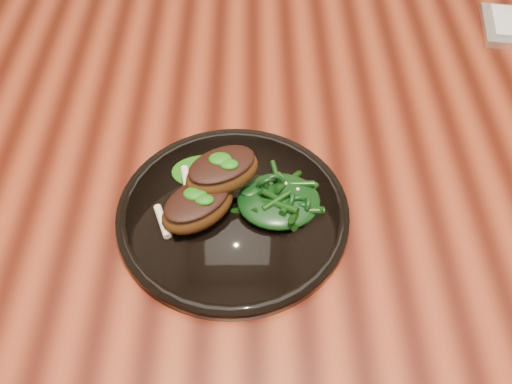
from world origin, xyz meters
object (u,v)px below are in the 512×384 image
plate (233,213)px  lamb_chop_front (197,206)px  desk (329,182)px  greens_heap (279,197)px

plate → lamb_chop_front: size_ratio=2.52×
desk → lamb_chop_front: bearing=-141.8°
plate → lamb_chop_front: bearing=-165.9°
plate → lamb_chop_front: lamb_chop_front is taller
greens_heap → desk: bearing=56.8°
desk → lamb_chop_front: (-0.18, -0.14, 0.12)m
desk → greens_heap: size_ratio=15.89×
plate → desk: bearing=43.4°
plate → greens_heap: (0.06, 0.01, 0.02)m
desk → greens_heap: 0.19m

